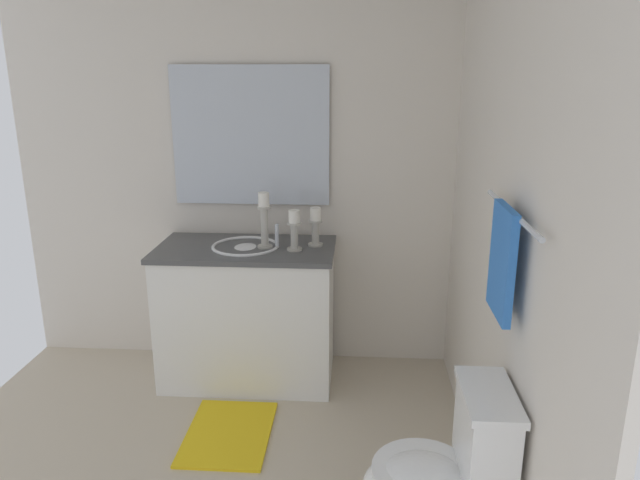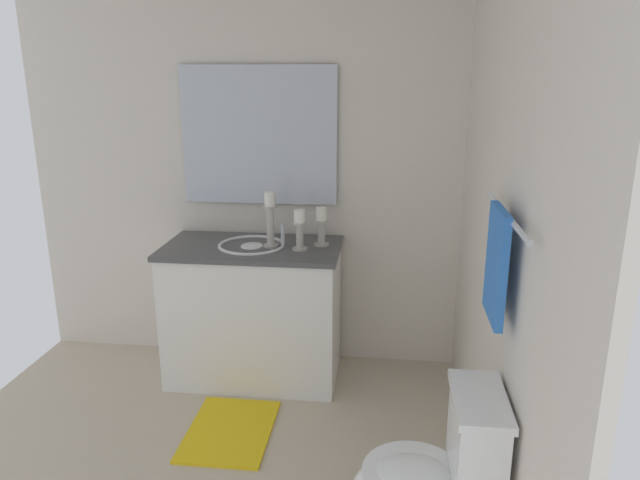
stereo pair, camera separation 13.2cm
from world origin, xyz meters
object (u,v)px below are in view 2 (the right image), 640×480
at_px(sink_basin, 252,252).
at_px(towel_near_vanity, 496,265).
at_px(mirror, 259,136).
at_px(candle_holder_mid, 270,218).
at_px(towel_bar, 506,214).
at_px(vanity_cabinet, 254,312).
at_px(candle_holder_short, 300,229).
at_px(bath_mat, 230,430).
at_px(candle_holder_tall, 321,226).

distance_m(sink_basin, towel_near_vanity, 1.73).
bearing_deg(mirror, candle_holder_mid, 22.78).
xyz_separation_m(mirror, towel_bar, (1.48, 1.22, -0.11)).
height_order(sink_basin, mirror, mirror).
xyz_separation_m(vanity_cabinet, candle_holder_short, (0.05, 0.30, 0.55)).
relative_size(sink_basin, bath_mat, 0.67).
bearing_deg(sink_basin, vanity_cabinet, -90.00).
xyz_separation_m(vanity_cabinet, bath_mat, (0.63, 0.00, -0.42)).
relative_size(sink_basin, towel_near_vanity, 0.96).
xyz_separation_m(towel_near_vanity, bath_mat, (-0.57, -1.20, -1.17)).
bearing_deg(towel_near_vanity, bath_mat, -115.56).
xyz_separation_m(mirror, candle_holder_mid, (0.28, 0.12, -0.44)).
relative_size(vanity_cabinet, candle_holder_short, 4.47).
xyz_separation_m(mirror, candle_holder_tall, (0.22, 0.41, -0.50)).
distance_m(candle_holder_tall, candle_holder_mid, 0.31).
xyz_separation_m(vanity_cabinet, towel_near_vanity, (1.20, 1.20, 0.75)).
height_order(vanity_cabinet, mirror, mirror).
bearing_deg(towel_bar, candle_holder_short, -141.47).
distance_m(vanity_cabinet, candle_holder_mid, 0.61).
height_order(sink_basin, candle_holder_tall, candle_holder_tall).
bearing_deg(towel_near_vanity, vanity_cabinet, -135.00).
height_order(sink_basin, towel_near_vanity, towel_near_vanity).
height_order(towel_bar, towel_near_vanity, towel_near_vanity).
bearing_deg(towel_near_vanity, candle_holder_mid, -137.94).
bearing_deg(candle_holder_mid, bath_mat, -10.72).
xyz_separation_m(vanity_cabinet, candle_holder_tall, (-0.06, 0.41, 0.55)).
relative_size(candle_holder_mid, towel_bar, 0.45).
height_order(candle_holder_tall, towel_near_vanity, towel_near_vanity).
distance_m(candle_holder_tall, towel_bar, 1.54).
xyz_separation_m(vanity_cabinet, sink_basin, (0.00, 0.00, 0.39)).
bearing_deg(bath_mat, vanity_cabinet, -180.00).
distance_m(sink_basin, candle_holder_tall, 0.45).
distance_m(towel_bar, towel_near_vanity, 0.19).
bearing_deg(bath_mat, towel_near_vanity, 64.44).
bearing_deg(sink_basin, candle_holder_short, 81.30).
xyz_separation_m(candle_holder_tall, candle_holder_short, (0.10, -0.12, 0.00)).
relative_size(vanity_cabinet, sink_basin, 2.65).
height_order(sink_basin, towel_bar, towel_bar).
height_order(candle_holder_tall, candle_holder_mid, candle_holder_mid).
height_order(sink_basin, candle_holder_mid, candle_holder_mid).
bearing_deg(candle_holder_tall, vanity_cabinet, -82.40).
bearing_deg(sink_basin, towel_bar, 45.41).
bearing_deg(bath_mat, candle_holder_tall, 148.70).
bearing_deg(candle_holder_tall, bath_mat, -31.30).
relative_size(mirror, candle_holder_short, 4.05).
distance_m(candle_holder_short, bath_mat, 1.17).
relative_size(vanity_cabinet, mirror, 1.10).
height_order(mirror, bath_mat, mirror).
height_order(candle_holder_short, towel_near_vanity, towel_near_vanity).
xyz_separation_m(vanity_cabinet, towel_bar, (1.20, 1.22, 0.94)).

